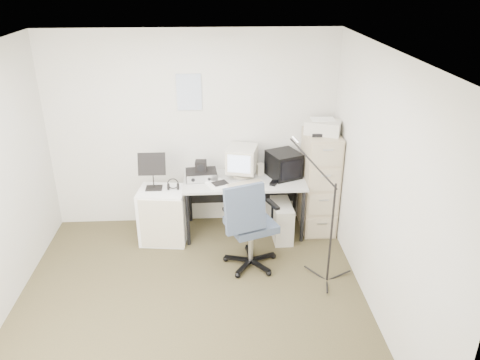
{
  "coord_description": "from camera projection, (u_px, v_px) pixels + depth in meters",
  "views": [
    {
      "loc": [
        0.28,
        -3.82,
        3.12
      ],
      "look_at": [
        0.55,
        0.95,
        0.95
      ],
      "focal_mm": 35.0,
      "sensor_mm": 36.0,
      "label": 1
    }
  ],
  "objects": [
    {
      "name": "radio_receiver",
      "position": [
        201.0,
        175.0,
        5.78
      ],
      "size": [
        0.4,
        0.3,
        0.11
      ],
      "primitive_type": "cube",
      "rotation": [
        0.0,
        0.0,
        0.09
      ],
      "color": "black",
      "rests_on": "desk"
    },
    {
      "name": "wall_back",
      "position": [
        192.0,
        131.0,
        5.86
      ],
      "size": [
        3.6,
        0.02,
        2.5
      ],
      "primitive_type": "cube",
      "color": "beige",
      "rests_on": "ground"
    },
    {
      "name": "keyboard",
      "position": [
        245.0,
        184.0,
        5.63
      ],
      "size": [
        0.49,
        0.31,
        0.03
      ],
      "primitive_type": "cube",
      "rotation": [
        0.0,
        0.0,
        0.35
      ],
      "color": "beige",
      "rests_on": "desk"
    },
    {
      "name": "headphones",
      "position": [
        173.0,
        186.0,
        5.61
      ],
      "size": [
        0.18,
        0.18,
        0.03
      ],
      "primitive_type": "torus",
      "rotation": [
        0.0,
        0.0,
        0.18
      ],
      "color": "black",
      "rests_on": "side_cart"
    },
    {
      "name": "papers",
      "position": [
        217.0,
        184.0,
        5.64
      ],
      "size": [
        0.32,
        0.36,
        0.02
      ],
      "primitive_type": "cube",
      "rotation": [
        0.0,
        0.0,
        0.42
      ],
      "color": "white",
      "rests_on": "desk"
    },
    {
      "name": "pc_tower",
      "position": [
        282.0,
        221.0,
        5.85
      ],
      "size": [
        0.24,
        0.51,
        0.47
      ],
      "primitive_type": "cube",
      "rotation": [
        0.0,
        0.0,
        0.04
      ],
      "color": "beige",
      "rests_on": "floor"
    },
    {
      "name": "wall_front",
      "position": [
        169.0,
        338.0,
        2.59
      ],
      "size": [
        3.6,
        0.02,
        2.5
      ],
      "primitive_type": "cube",
      "color": "beige",
      "rests_on": "ground"
    },
    {
      "name": "side_cart",
      "position": [
        163.0,
        215.0,
        5.75
      ],
      "size": [
        0.6,
        0.51,
        0.69
      ],
      "primitive_type": "cube",
      "rotation": [
        0.0,
        0.0,
        -0.12
      ],
      "color": "white",
      "rests_on": "floor"
    },
    {
      "name": "filing_cabinet",
      "position": [
        319.0,
        182.0,
        5.9
      ],
      "size": [
        0.4,
        0.6,
        1.3
      ],
      "primitive_type": "cube",
      "color": "tan",
      "rests_on": "floor"
    },
    {
      "name": "ceiling",
      "position": [
        178.0,
        54.0,
        3.71
      ],
      "size": [
        3.6,
        3.6,
        0.01
      ],
      "primitive_type": "cube",
      "color": "white",
      "rests_on": "ground"
    },
    {
      "name": "floor",
      "position": [
        191.0,
        305.0,
        4.75
      ],
      "size": [
        3.6,
        3.6,
        0.01
      ],
      "primitive_type": "cube",
      "color": "#353122",
      "rests_on": "ground"
    },
    {
      "name": "desk",
      "position": [
        244.0,
        205.0,
        5.94
      ],
      "size": [
        1.5,
        0.7,
        0.73
      ],
      "primitive_type": "cube",
      "color": "#BBBBBB",
      "rests_on": "floor"
    },
    {
      "name": "printer",
      "position": [
        323.0,
        127.0,
        5.6
      ],
      "size": [
        0.49,
        0.42,
        0.16
      ],
      "primitive_type": "cube",
      "rotation": [
        0.0,
        0.0,
        -0.39
      ],
      "color": "beige",
      "rests_on": "filing_cabinet"
    },
    {
      "name": "mouse",
      "position": [
        274.0,
        183.0,
        5.65
      ],
      "size": [
        0.12,
        0.14,
        0.04
      ],
      "primitive_type": "cube",
      "rotation": [
        0.0,
        0.0,
        -0.43
      ],
      "color": "black",
      "rests_on": "desk"
    },
    {
      "name": "mic_stand",
      "position": [
        333.0,
        219.0,
        4.81
      ],
      "size": [
        0.03,
        0.03,
        1.52
      ],
      "primitive_type": "cylinder",
      "rotation": [
        0.0,
        0.0,
        2.26
      ],
      "color": "black",
      "rests_on": "floor"
    },
    {
      "name": "wall_calendar",
      "position": [
        189.0,
        92.0,
        5.64
      ],
      "size": [
        0.3,
        0.02,
        0.44
      ],
      "primitive_type": "cube",
      "color": "white",
      "rests_on": "wall_back"
    },
    {
      "name": "music_stand",
      "position": [
        153.0,
        171.0,
        5.55
      ],
      "size": [
        0.33,
        0.18,
        0.47
      ],
      "primitive_type": "cube",
      "rotation": [
        0.0,
        0.0,
        0.03
      ],
      "color": "black",
      "rests_on": "side_cart"
    },
    {
      "name": "desk_speaker",
      "position": [
        260.0,
        169.0,
        5.9
      ],
      "size": [
        0.09,
        0.09,
        0.15
      ],
      "primitive_type": "cube",
      "rotation": [
        0.0,
        0.0,
        0.21
      ],
      "color": "beige",
      "rests_on": "desk"
    },
    {
      "name": "crt_tv",
      "position": [
        284.0,
        164.0,
        5.82
      ],
      "size": [
        0.47,
        0.48,
        0.32
      ],
      "primitive_type": "cube",
      "rotation": [
        0.0,
        0.0,
        0.39
      ],
      "color": "black",
      "rests_on": "desk"
    },
    {
      "name": "crt_monitor",
      "position": [
        242.0,
        162.0,
        5.81
      ],
      "size": [
        0.43,
        0.44,
        0.39
      ],
      "primitive_type": "cube",
      "rotation": [
        0.0,
        0.0,
        -0.24
      ],
      "color": "beige",
      "rests_on": "desk"
    },
    {
      "name": "office_chair",
      "position": [
        251.0,
        223.0,
        5.17
      ],
      "size": [
        0.82,
        0.82,
        1.1
      ],
      "primitive_type": "cube",
      "rotation": [
        0.0,
        0.0,
        0.36
      ],
      "color": "#3A4051",
      "rests_on": "floor"
    },
    {
      "name": "radio_speaker",
      "position": [
        201.0,
        166.0,
        5.73
      ],
      "size": [
        0.14,
        0.13,
        0.13
      ],
      "primitive_type": "cube",
      "rotation": [
        0.0,
        0.0,
        -0.07
      ],
      "color": "black",
      "rests_on": "radio_receiver"
    },
    {
      "name": "wall_right",
      "position": [
        381.0,
        190.0,
        4.32
      ],
      "size": [
        0.02,
        3.6,
        2.5
      ],
      "primitive_type": "cube",
      "color": "beige",
      "rests_on": "ground"
    }
  ]
}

